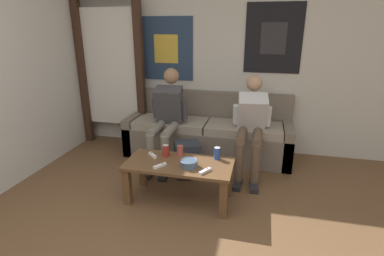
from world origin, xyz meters
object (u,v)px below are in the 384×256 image
Objects in this scene: person_seated_teen at (251,121)px; game_controller_near_left at (152,155)px; game_controller_far_center at (205,171)px; pillar_candle at (180,151)px; drink_can_blue at (217,153)px; coffee_table at (179,170)px; drink_can_red at (166,151)px; ceramic_bowl at (189,163)px; backpack at (187,160)px; game_controller_near_right at (160,166)px; person_seated_adult at (167,114)px; couch at (208,134)px.

person_seated_teen reaches higher than game_controller_near_left.
game_controller_near_left is 0.89× the size of game_controller_far_center.
drink_can_blue is (0.40, 0.01, 0.01)m from pillar_candle.
pillar_candle reaches higher than coffee_table.
person_seated_teen is 1.13m from drink_can_red.
person_seated_teen is at bearing 60.45° from ceramic_bowl.
game_controller_far_center is (0.47, -0.26, -0.05)m from drink_can_red.
game_controller_near_left is (-0.43, 0.15, -0.03)m from ceramic_bowl.
pillar_candle is at bearing 21.23° from drink_can_red.
game_controller_near_left is (-0.26, -0.45, 0.23)m from backpack.
backpack is at bearing 95.41° from coffee_table.
game_controller_near_right is at bearing -54.44° from game_controller_near_left.
backpack is 2.99× the size of game_controller_near_right.
ceramic_bowl is (-0.53, -0.94, -0.17)m from person_seated_teen.
person_seated_adult reaches higher than ceramic_bowl.
pillar_candle is 0.86× the size of game_controller_far_center.
drink_can_red is at bearing 144.90° from coffee_table.
ceramic_bowl is 1.38× the size of game_controller_near_left.
drink_can_blue is 0.60m from game_controller_near_right.
person_seated_adult is 9.50× the size of game_controller_near_left.
drink_can_red reaches higher than backpack.
coffee_table reaches higher than backpack.
game_controller_far_center reaches higher than coffee_table.
backpack is 3.37× the size of pillar_candle.
drink_can_blue is (0.35, 0.18, 0.14)m from coffee_table.
person_seated_adult is 1.06× the size of person_seated_teen.
person_seated_adult is 9.66× the size of drink_can_blue.
game_controller_near_left is (-0.14, -0.03, -0.05)m from drink_can_red.
backpack is (-0.70, -0.35, -0.43)m from person_seated_teen.
couch is at bearing 92.30° from ceramic_bowl.
drink_can_blue is (0.24, 0.24, 0.02)m from ceramic_bowl.
drink_can_blue is 1.00× the size of drink_can_red.
person_seated_adult is 6.89× the size of ceramic_bowl.
backpack is (-0.12, -0.67, -0.09)m from couch.
drink_can_red is at bearing -158.77° from pillar_candle.
couch reaches higher than ceramic_bowl.
ceramic_bowl is at bearing -18.97° from game_controller_near_left.
person_seated_teen is 9.14× the size of drink_can_blue.
couch reaches higher than drink_can_blue.
game_controller_near_right is at bearing -98.85° from backpack.
drink_can_blue reaches higher than ceramic_bowl.
ceramic_bowl is 1.43× the size of pillar_candle.
coffee_table is at bearing 154.76° from game_controller_far_center.
drink_can_red is 0.90× the size of game_controller_near_right.
game_controller_near_left is (0.08, -0.77, -0.22)m from person_seated_adult.
person_seated_adult is 1.02m from drink_can_blue.
couch reaches higher than backpack.
person_seated_adult is 0.66m from backpack.
pillar_candle is (-0.11, -1.03, 0.18)m from couch.
drink_can_red reaches higher than game_controller_far_center.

